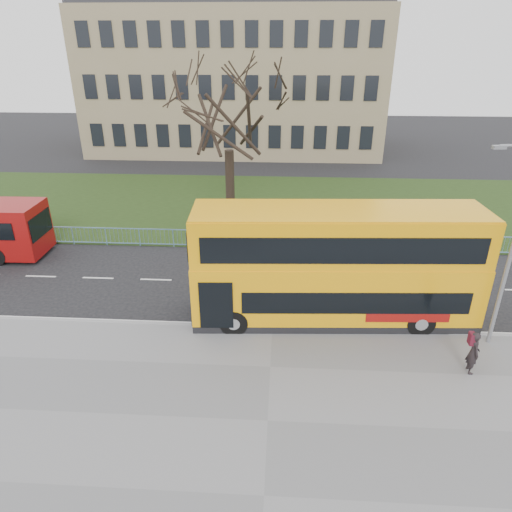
{
  "coord_description": "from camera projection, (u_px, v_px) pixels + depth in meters",
  "views": [
    {
      "loc": [
        0.27,
        -17.5,
        10.94
      ],
      "look_at": [
        -0.83,
        1.0,
        2.18
      ],
      "focal_mm": 32.0,
      "sensor_mm": 36.0,
      "label": 1
    }
  ],
  "objects": [
    {
      "name": "ground",
      "position": [
        273.0,
        310.0,
        20.49
      ],
      "size": [
        120.0,
        120.0,
        0.0
      ],
      "primitive_type": "plane",
      "color": "black",
      "rests_on": "ground"
    },
    {
      "name": "pavement",
      "position": [
        268.0,
        422.0,
        14.37
      ],
      "size": [
        80.0,
        10.5,
        0.12
      ],
      "primitive_type": "cube",
      "color": "slate",
      "rests_on": "ground"
    },
    {
      "name": "kerb",
      "position": [
        272.0,
        328.0,
        19.06
      ],
      "size": [
        80.0,
        0.2,
        0.14
      ],
      "primitive_type": "cube",
      "color": "gray",
      "rests_on": "ground"
    },
    {
      "name": "grass_verge",
      "position": [
        278.0,
        205.0,
        33.38
      ],
      "size": [
        80.0,
        15.4,
        0.08
      ],
      "primitive_type": "cube",
      "color": "#1F3212",
      "rests_on": "ground"
    },
    {
      "name": "guard_railing",
      "position": [
        276.0,
        240.0,
        26.21
      ],
      "size": [
        40.0,
        0.12,
        1.1
      ],
      "primitive_type": null,
      "color": "#72A3CA",
      "rests_on": "ground"
    },
    {
      "name": "bare_tree",
      "position": [
        229.0,
        135.0,
        27.16
      ],
      "size": [
        8.13,
        8.13,
        11.62
      ],
      "primitive_type": null,
      "color": "black",
      "rests_on": "grass_verge"
    },
    {
      "name": "civic_building",
      "position": [
        236.0,
        81.0,
        49.35
      ],
      "size": [
        30.0,
        15.0,
        14.0
      ],
      "primitive_type": "cube",
      "color": "#8B7B58",
      "rests_on": "ground"
    },
    {
      "name": "yellow_bus",
      "position": [
        336.0,
        264.0,
        18.76
      ],
      "size": [
        11.86,
        3.43,
        4.91
      ],
      "rotation": [
        0.0,
        0.0,
        0.06
      ],
      "color": "#FFA90A",
      "rests_on": "ground"
    },
    {
      "name": "pedestrian",
      "position": [
        473.0,
        352.0,
        16.14
      ],
      "size": [
        0.42,
        0.62,
        1.65
      ],
      "primitive_type": "imported",
      "rotation": [
        0.0,
        0.0,
        1.54
      ],
      "color": "black",
      "rests_on": "pavement"
    },
    {
      "name": "street_lamp",
      "position": [
        511.0,
        243.0,
        16.28
      ],
      "size": [
        1.65,
        0.36,
        7.8
      ],
      "rotation": [
        0.0,
        0.0,
        0.13
      ],
      "color": "gray",
      "rests_on": "pavement"
    }
  ]
}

